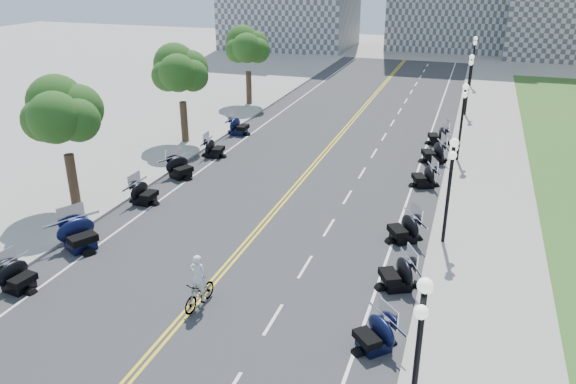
% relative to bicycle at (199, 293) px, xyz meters
% --- Properties ---
extents(ground, '(160.00, 160.00, 0.00)m').
position_rel_bicycle_xyz_m(ground, '(-0.28, 4.06, -0.56)').
color(ground, gray).
extents(road, '(16.00, 90.00, 0.01)m').
position_rel_bicycle_xyz_m(road, '(-0.28, 14.06, -0.56)').
color(road, '#333335').
rests_on(road, ground).
extents(centerline_yellow_a, '(0.12, 90.00, 0.00)m').
position_rel_bicycle_xyz_m(centerline_yellow_a, '(-0.40, 14.06, -0.55)').
color(centerline_yellow_a, yellow).
rests_on(centerline_yellow_a, road).
extents(centerline_yellow_b, '(0.12, 90.00, 0.00)m').
position_rel_bicycle_xyz_m(centerline_yellow_b, '(-0.16, 14.06, -0.55)').
color(centerline_yellow_b, yellow).
rests_on(centerline_yellow_b, road).
extents(edge_line_north, '(0.12, 90.00, 0.00)m').
position_rel_bicycle_xyz_m(edge_line_north, '(6.12, 14.06, -0.55)').
color(edge_line_north, white).
rests_on(edge_line_north, road).
extents(edge_line_south, '(0.12, 90.00, 0.00)m').
position_rel_bicycle_xyz_m(edge_line_south, '(-6.68, 14.06, -0.55)').
color(edge_line_south, white).
rests_on(edge_line_south, road).
extents(lane_dash_5, '(0.12, 2.00, 0.00)m').
position_rel_bicycle_xyz_m(lane_dash_5, '(2.92, 0.06, -0.55)').
color(lane_dash_5, white).
rests_on(lane_dash_5, road).
extents(lane_dash_6, '(0.12, 2.00, 0.00)m').
position_rel_bicycle_xyz_m(lane_dash_6, '(2.92, 4.06, -0.55)').
color(lane_dash_6, white).
rests_on(lane_dash_6, road).
extents(lane_dash_7, '(0.12, 2.00, 0.00)m').
position_rel_bicycle_xyz_m(lane_dash_7, '(2.92, 8.06, -0.55)').
color(lane_dash_7, white).
rests_on(lane_dash_7, road).
extents(lane_dash_8, '(0.12, 2.00, 0.00)m').
position_rel_bicycle_xyz_m(lane_dash_8, '(2.92, 12.06, -0.55)').
color(lane_dash_8, white).
rests_on(lane_dash_8, road).
extents(lane_dash_9, '(0.12, 2.00, 0.00)m').
position_rel_bicycle_xyz_m(lane_dash_9, '(2.92, 16.06, -0.55)').
color(lane_dash_9, white).
rests_on(lane_dash_9, road).
extents(lane_dash_10, '(0.12, 2.00, 0.00)m').
position_rel_bicycle_xyz_m(lane_dash_10, '(2.92, 20.06, -0.55)').
color(lane_dash_10, white).
rests_on(lane_dash_10, road).
extents(lane_dash_11, '(0.12, 2.00, 0.00)m').
position_rel_bicycle_xyz_m(lane_dash_11, '(2.92, 24.06, -0.55)').
color(lane_dash_11, white).
rests_on(lane_dash_11, road).
extents(lane_dash_12, '(0.12, 2.00, 0.00)m').
position_rel_bicycle_xyz_m(lane_dash_12, '(2.92, 28.06, -0.55)').
color(lane_dash_12, white).
rests_on(lane_dash_12, road).
extents(lane_dash_13, '(0.12, 2.00, 0.00)m').
position_rel_bicycle_xyz_m(lane_dash_13, '(2.92, 32.06, -0.55)').
color(lane_dash_13, white).
rests_on(lane_dash_13, road).
extents(lane_dash_14, '(0.12, 2.00, 0.00)m').
position_rel_bicycle_xyz_m(lane_dash_14, '(2.92, 36.06, -0.55)').
color(lane_dash_14, white).
rests_on(lane_dash_14, road).
extents(lane_dash_15, '(0.12, 2.00, 0.00)m').
position_rel_bicycle_xyz_m(lane_dash_15, '(2.92, 40.06, -0.55)').
color(lane_dash_15, white).
rests_on(lane_dash_15, road).
extents(lane_dash_16, '(0.12, 2.00, 0.00)m').
position_rel_bicycle_xyz_m(lane_dash_16, '(2.92, 44.06, -0.55)').
color(lane_dash_16, white).
rests_on(lane_dash_16, road).
extents(lane_dash_17, '(0.12, 2.00, 0.00)m').
position_rel_bicycle_xyz_m(lane_dash_17, '(2.92, 48.06, -0.55)').
color(lane_dash_17, white).
rests_on(lane_dash_17, road).
extents(lane_dash_18, '(0.12, 2.00, 0.00)m').
position_rel_bicycle_xyz_m(lane_dash_18, '(2.92, 52.06, -0.55)').
color(lane_dash_18, white).
rests_on(lane_dash_18, road).
extents(lane_dash_19, '(0.12, 2.00, 0.00)m').
position_rel_bicycle_xyz_m(lane_dash_19, '(2.92, 56.06, -0.55)').
color(lane_dash_19, white).
rests_on(lane_dash_19, road).
extents(sidewalk_north, '(5.00, 90.00, 0.15)m').
position_rel_bicycle_xyz_m(sidewalk_north, '(10.22, 14.06, -0.49)').
color(sidewalk_north, '#9E9991').
rests_on(sidewalk_north, ground).
extents(sidewalk_south, '(5.00, 90.00, 0.15)m').
position_rel_bicycle_xyz_m(sidewalk_south, '(-10.78, 14.06, -0.49)').
color(sidewalk_south, '#9E9991').
rests_on(sidewalk_south, ground).
extents(street_lamp_1, '(0.50, 1.20, 4.90)m').
position_rel_bicycle_xyz_m(street_lamp_1, '(8.32, -3.94, 2.04)').
color(street_lamp_1, black).
rests_on(street_lamp_1, sidewalk_north).
extents(street_lamp_2, '(0.50, 1.20, 4.90)m').
position_rel_bicycle_xyz_m(street_lamp_2, '(8.32, 8.06, 2.04)').
color(street_lamp_2, black).
rests_on(street_lamp_2, sidewalk_north).
extents(street_lamp_3, '(0.50, 1.20, 4.90)m').
position_rel_bicycle_xyz_m(street_lamp_3, '(8.32, 20.06, 2.04)').
color(street_lamp_3, black).
rests_on(street_lamp_3, sidewalk_north).
extents(street_lamp_4, '(0.50, 1.20, 4.90)m').
position_rel_bicycle_xyz_m(street_lamp_4, '(8.32, 32.06, 2.04)').
color(street_lamp_4, black).
rests_on(street_lamp_4, sidewalk_north).
extents(street_lamp_5, '(0.50, 1.20, 4.90)m').
position_rel_bicycle_xyz_m(street_lamp_5, '(8.32, 44.06, 2.04)').
color(street_lamp_5, black).
rests_on(street_lamp_5, sidewalk_north).
extents(tree_2, '(4.80, 4.80, 9.20)m').
position_rel_bicycle_xyz_m(tree_2, '(-10.28, 6.06, 4.19)').
color(tree_2, '#235619').
rests_on(tree_2, sidewalk_south).
extents(tree_3, '(4.80, 4.80, 9.20)m').
position_rel_bicycle_xyz_m(tree_3, '(-10.28, 18.06, 4.19)').
color(tree_3, '#235619').
rests_on(tree_3, sidewalk_south).
extents(tree_4, '(4.80, 4.80, 9.20)m').
position_rel_bicycle_xyz_m(tree_4, '(-10.28, 30.06, 4.19)').
color(tree_4, '#235619').
rests_on(tree_4, sidewalk_south).
extents(motorcycle_n_4, '(2.59, 2.59, 1.28)m').
position_rel_bicycle_xyz_m(motorcycle_n_4, '(6.69, -0.40, 0.08)').
color(motorcycle_n_4, black).
rests_on(motorcycle_n_4, road).
extents(motorcycle_n_5, '(2.66, 2.66, 1.38)m').
position_rel_bicycle_xyz_m(motorcycle_n_5, '(6.84, 3.68, 0.13)').
color(motorcycle_n_5, black).
rests_on(motorcycle_n_5, road).
extents(motorcycle_n_6, '(2.74, 2.74, 1.39)m').
position_rel_bicycle_xyz_m(motorcycle_n_6, '(6.55, 7.83, 0.13)').
color(motorcycle_n_6, black).
rests_on(motorcycle_n_6, road).
extents(motorcycle_n_8, '(2.52, 2.52, 1.35)m').
position_rel_bicycle_xyz_m(motorcycle_n_8, '(6.72, 15.05, 0.11)').
color(motorcycle_n_8, black).
rests_on(motorcycle_n_8, road).
extents(motorcycle_n_9, '(2.74, 2.74, 1.48)m').
position_rel_bicycle_xyz_m(motorcycle_n_9, '(6.85, 19.52, 0.18)').
color(motorcycle_n_9, black).
rests_on(motorcycle_n_9, road).
extents(motorcycle_n_10, '(2.47, 2.47, 1.40)m').
position_rel_bicycle_xyz_m(motorcycle_n_10, '(6.80, 23.53, 0.14)').
color(motorcycle_n_10, black).
rests_on(motorcycle_n_10, road).
extents(motorcycle_s_4, '(2.11, 2.11, 1.31)m').
position_rel_bicycle_xyz_m(motorcycle_s_4, '(-7.35, -1.24, 0.09)').
color(motorcycle_s_4, black).
rests_on(motorcycle_s_4, road).
extents(motorcycle_s_5, '(3.02, 3.02, 1.56)m').
position_rel_bicycle_xyz_m(motorcycle_s_5, '(-7.21, 2.40, 0.22)').
color(motorcycle_s_5, black).
rests_on(motorcycle_s_5, road).
extents(motorcycle_s_6, '(1.94, 1.94, 1.32)m').
position_rel_bicycle_xyz_m(motorcycle_s_6, '(-7.23, 7.79, 0.10)').
color(motorcycle_s_6, black).
rests_on(motorcycle_s_6, road).
extents(motorcycle_s_7, '(2.67, 2.67, 1.40)m').
position_rel_bicycle_xyz_m(motorcycle_s_7, '(-7.29, 11.87, 0.14)').
color(motorcycle_s_7, black).
rests_on(motorcycle_s_7, road).
extents(motorcycle_s_8, '(2.02, 2.02, 1.31)m').
position_rel_bicycle_xyz_m(motorcycle_s_8, '(-7.02, 15.97, 0.09)').
color(motorcycle_s_8, black).
rests_on(motorcycle_s_8, road).
extents(motorcycle_s_9, '(2.07, 2.07, 1.43)m').
position_rel_bicycle_xyz_m(motorcycle_s_9, '(-7.52, 21.26, 0.15)').
color(motorcycle_s_9, black).
rests_on(motorcycle_s_9, road).
extents(bicycle, '(0.78, 1.93, 1.13)m').
position_rel_bicycle_xyz_m(bicycle, '(0.00, 0.00, 0.00)').
color(bicycle, '#A51414').
rests_on(bicycle, road).
extents(cyclist_rider, '(0.67, 0.44, 1.84)m').
position_rel_bicycle_xyz_m(cyclist_rider, '(0.00, 0.00, 1.48)').
color(cyclist_rider, silver).
rests_on(cyclist_rider, bicycle).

